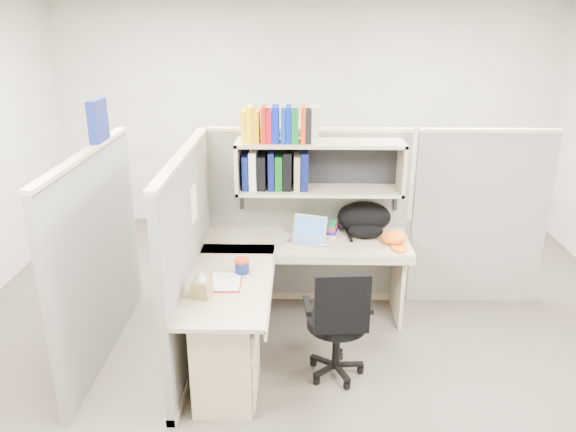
{
  "coord_description": "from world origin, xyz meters",
  "views": [
    {
      "loc": [
        -0.06,
        -3.85,
        2.58
      ],
      "look_at": [
        -0.16,
        0.25,
        1.07
      ],
      "focal_mm": 35.0,
      "sensor_mm": 36.0,
      "label": 1
    }
  ],
  "objects_px": {
    "task_chair": "(337,340)",
    "laptop": "(306,230)",
    "desk": "(252,321)",
    "backpack": "(365,219)",
    "snack_canister": "(242,266)"
  },
  "relations": [
    {
      "from": "desk",
      "to": "task_chair",
      "type": "height_order",
      "value": "task_chair"
    },
    {
      "from": "laptop",
      "to": "backpack",
      "type": "relative_size",
      "value": 0.63
    },
    {
      "from": "task_chair",
      "to": "laptop",
      "type": "bearing_deg",
      "value": 104.49
    },
    {
      "from": "laptop",
      "to": "backpack",
      "type": "height_order",
      "value": "backpack"
    },
    {
      "from": "desk",
      "to": "backpack",
      "type": "height_order",
      "value": "backpack"
    },
    {
      "from": "desk",
      "to": "backpack",
      "type": "distance_m",
      "value": 1.42
    },
    {
      "from": "desk",
      "to": "task_chair",
      "type": "distance_m",
      "value": 0.64
    },
    {
      "from": "desk",
      "to": "laptop",
      "type": "xyz_separation_m",
      "value": [
        0.4,
        0.81,
        0.4
      ]
    },
    {
      "from": "laptop",
      "to": "task_chair",
      "type": "height_order",
      "value": "laptop"
    },
    {
      "from": "backpack",
      "to": "laptop",
      "type": "bearing_deg",
      "value": -148.92
    },
    {
      "from": "backpack",
      "to": "snack_canister",
      "type": "height_order",
      "value": "backpack"
    },
    {
      "from": "desk",
      "to": "backpack",
      "type": "xyz_separation_m",
      "value": [
        0.91,
        1.0,
        0.43
      ]
    },
    {
      "from": "snack_canister",
      "to": "backpack",
      "type": "bearing_deg",
      "value": 38.34
    },
    {
      "from": "desk",
      "to": "task_chair",
      "type": "xyz_separation_m",
      "value": [
        0.62,
        -0.05,
        -0.11
      ]
    },
    {
      "from": "laptop",
      "to": "task_chair",
      "type": "bearing_deg",
      "value": -56.33
    }
  ]
}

